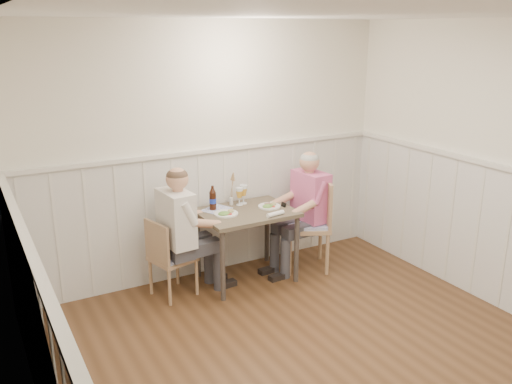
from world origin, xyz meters
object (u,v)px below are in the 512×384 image
(chair_right, at_px, (312,221))
(grass_vase, at_px, (231,190))
(man_in_pink, at_px, (307,219))
(dining_table, at_px, (246,220))
(chair_left, at_px, (168,255))
(diner_cream, at_px, (181,243))
(beer_bottle, at_px, (213,199))

(chair_right, distance_m, grass_vase, 0.94)
(man_in_pink, xyz_separation_m, grass_vase, (-0.75, 0.30, 0.36))
(dining_table, height_order, man_in_pink, man_in_pink)
(chair_left, relative_size, diner_cream, 0.60)
(dining_table, xyz_separation_m, chair_left, (-0.83, 0.03, -0.22))
(man_in_pink, bearing_deg, diner_cream, 178.62)
(chair_right, height_order, man_in_pink, man_in_pink)
(dining_table, height_order, beer_bottle, beer_bottle)
(chair_left, xyz_separation_m, beer_bottle, (0.55, 0.16, 0.43))
(dining_table, distance_m, grass_vase, 0.37)
(chair_right, relative_size, beer_bottle, 3.91)
(man_in_pink, bearing_deg, grass_vase, 158.49)
(beer_bottle, bearing_deg, chair_left, -164.11)
(diner_cream, bearing_deg, chair_right, -2.64)
(dining_table, bearing_deg, chair_right, -6.02)
(beer_bottle, bearing_deg, dining_table, -33.49)
(diner_cream, relative_size, beer_bottle, 5.19)
(chair_right, distance_m, beer_bottle, 1.12)
(chair_left, relative_size, grass_vase, 2.19)
(chair_right, bearing_deg, grass_vase, 157.48)
(chair_right, bearing_deg, chair_left, 176.04)
(dining_table, height_order, chair_left, chair_left)
(dining_table, distance_m, chair_left, 0.86)
(diner_cream, xyz_separation_m, grass_vase, (0.67, 0.26, 0.36))
(grass_vase, bearing_deg, dining_table, -80.05)
(dining_table, height_order, diner_cream, diner_cream)
(chair_left, xyz_separation_m, grass_vase, (0.79, 0.22, 0.48))
(chair_left, bearing_deg, chair_right, -3.96)
(grass_vase, bearing_deg, man_in_pink, -21.51)
(diner_cream, bearing_deg, grass_vase, 21.41)
(chair_right, relative_size, diner_cream, 0.75)
(dining_table, xyz_separation_m, diner_cream, (-0.71, -0.01, -0.10))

